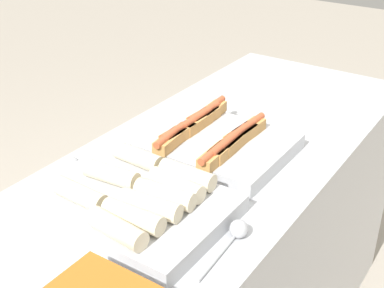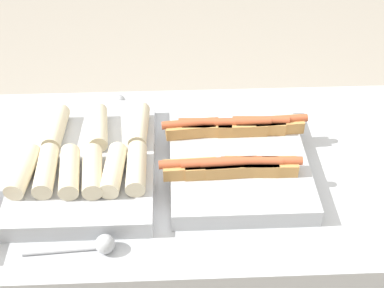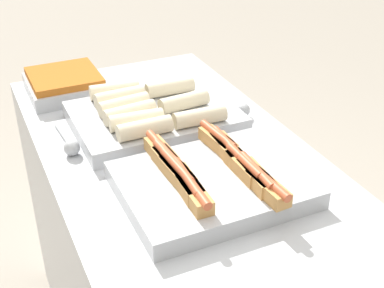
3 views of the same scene
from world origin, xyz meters
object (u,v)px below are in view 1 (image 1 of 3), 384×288
object	(u,v)px
serving_spoon_near	(235,233)
tray_hotdogs	(213,141)
tray_wraps	(133,202)
serving_spoon_far	(69,168)

from	to	relation	value
serving_spoon_near	tray_hotdogs	bearing A→B (deg)	39.03
tray_wraps	serving_spoon_far	size ratio (longest dim) A/B	2.42
tray_hotdogs	serving_spoon_far	xyz separation A→B (m)	(-0.35, 0.28, -0.02)
tray_wraps	serving_spoon_far	distance (m)	0.29
tray_hotdogs	serving_spoon_near	world-z (taller)	tray_hotdogs
serving_spoon_near	serving_spoon_far	bearing A→B (deg)	90.34
tray_hotdogs	serving_spoon_near	size ratio (longest dim) A/B	2.13
tray_wraps	serving_spoon_near	bearing A→B (deg)	-78.69
tray_hotdogs	serving_spoon_near	bearing A→B (deg)	-140.97
tray_hotdogs	serving_spoon_far	distance (m)	0.44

